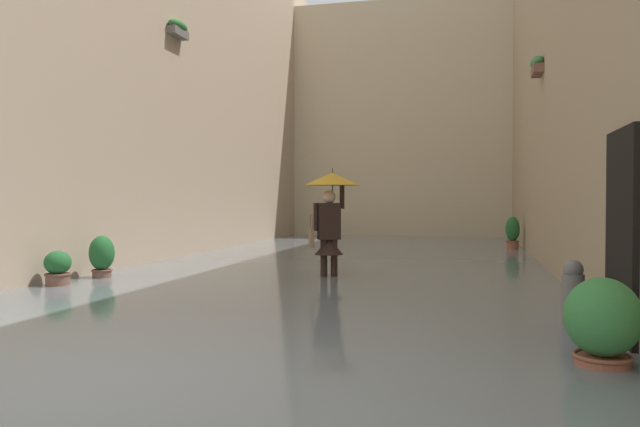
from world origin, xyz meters
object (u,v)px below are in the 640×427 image
potted_plant_mid_right (58,273)px  potted_plant_near_right (102,259)px  person_wading (331,205)px  mooring_bollard (573,303)px  potted_plant_mid_left (513,235)px  potted_plant_near_left (602,328)px

potted_plant_mid_right → potted_plant_near_right: potted_plant_near_right is taller
potted_plant_mid_right → potted_plant_near_right: (-0.11, -1.01, 0.12)m
person_wading → potted_plant_near_right: 4.02m
mooring_bollard → potted_plant_mid_left: bearing=-90.3°
person_wading → potted_plant_near_right: bearing=15.9°
potted_plant_near_left → mooring_bollard: potted_plant_near_left is taller
potted_plant_near_right → potted_plant_mid_left: 10.92m
potted_plant_mid_left → mooring_bollard: bearing=89.7°
potted_plant_near_right → potted_plant_near_left: bearing=150.7°
potted_plant_mid_left → mooring_bollard: 10.64m
mooring_bollard → person_wading: bearing=-46.0°
potted_plant_near_right → person_wading: bearing=-164.1°
potted_plant_near_right → potted_plant_near_left: (-7.15, 4.00, -0.01)m
person_wading → potted_plant_near_right: size_ratio=2.26×
potted_plant_near_left → potted_plant_mid_right: bearing=-22.4°
potted_plant_mid_right → potted_plant_near_right: size_ratio=0.80×
person_wading → potted_plant_near_left: 6.17m
person_wading → mooring_bollard: person_wading is taller
potted_plant_mid_right → potted_plant_mid_left: 11.76m
potted_plant_near_right → mooring_bollard: (-7.16, 2.45, -0.06)m
potted_plant_near_left → potted_plant_mid_left: size_ratio=0.85×
potted_plant_near_right → potted_plant_near_left: 8.19m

